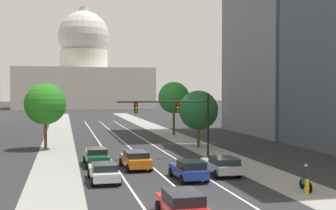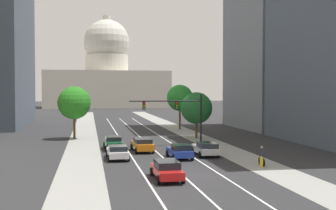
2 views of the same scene
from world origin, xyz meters
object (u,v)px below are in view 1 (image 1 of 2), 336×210
Objects in this scene: car_green at (97,156)px; street_tree_far_right at (174,98)px; car_silver at (221,165)px; fire_hydrant at (307,186)px; cyclist at (306,178)px; street_tree_near_right at (199,110)px; capitol_building at (84,74)px; street_tree_near_left at (45,104)px; car_white at (104,171)px; car_blue at (189,170)px; car_red at (183,205)px; car_orange at (135,159)px; traffic_signal_mast at (179,113)px.

street_tree_far_right reaches higher than car_green.
car_silver is 7.64m from fire_hydrant.
car_green is at bearing 47.76° from cyclist.
street_tree_near_right reaches higher than fire_hydrant.
street_tree_near_left is (-9.03, -111.45, -7.30)m from capitol_building.
car_white is at bearing -126.25° from street_tree_near_right.
car_blue is at bearing 55.69° from cyclist.
cyclist is (12.13, -12.81, 0.10)m from car_green.
street_tree_near_right is at bearing -37.12° from car_white.
cyclist is at bearing -130.05° from car_blue.
street_tree_far_right is at bearing -13.46° from car_blue.
car_red is 0.61× the size of street_tree_far_right.
car_silver is at bearing 113.01° from fire_hydrant.
car_orange is 0.67× the size of street_tree_near_left.
car_green is 3.80m from car_orange.
car_white is 13.46m from cyclist.
car_orange is 5.22× the size of fire_hydrant.
street_tree_far_right is at bearing -5.93° from car_silver.
fire_hydrant is at bearing -119.60° from car_white.
car_blue reaches higher than car_white.
fire_hydrant is at bearing -155.86° from car_silver.
car_white is 1.03× the size of car_red.
car_green is 26.69m from street_tree_far_right.
car_blue is 31.99m from street_tree_far_right.
car_red is (-1.47, -139.97, -11.42)m from capitol_building.
capitol_building is 129.92m from car_silver.
traffic_signal_mast reaches higher than fire_hydrant.
street_tree_near_left is (-12.34, 9.34, 0.64)m from traffic_signal_mast.
street_tree_near_right is (8.90, 26.25, 3.39)m from car_red.
cyclist is at bearing -55.39° from street_tree_near_left.
car_silver is 12.16m from car_red.
traffic_signal_mast is 8.18m from street_tree_near_right.
capitol_building is 5.39× the size of traffic_signal_mast.
capitol_building reaches higher than fire_hydrant.
cyclist is 0.24× the size of street_tree_near_left.
street_tree_far_right reaches higher than car_blue.
car_green is 0.54× the size of traffic_signal_mast.
capitol_building is 123.50m from car_green.
traffic_signal_mast reaches higher than cyclist.
capitol_building is 10.05× the size of car_green.
car_orange is 13.88m from cyclist.
street_tree_near_right reaches higher than car_orange.
cyclist is at bearing -137.66° from car_green.
traffic_signal_mast is at bearing -37.11° from street_tree_near_left.
capitol_building is 6.25× the size of street_tree_far_right.
car_silver is 1.01× the size of car_green.
street_tree_near_right is at bearing 59.78° from traffic_signal_mast.
cyclist is (6.23, -4.98, 0.10)m from car_blue.
traffic_signal_mast is at bearing -102.77° from street_tree_far_right.
car_blue is 18.33m from street_tree_near_right.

